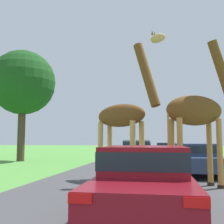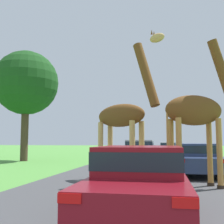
{
  "view_description": "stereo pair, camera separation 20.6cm",
  "coord_description": "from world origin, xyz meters",
  "px_view_note": "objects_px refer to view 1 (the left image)",
  "views": [
    {
      "loc": [
        0.6,
        -0.19,
        1.43
      ],
      "look_at": [
        -1.08,
        9.92,
        2.47
      ],
      "focal_mm": 45.0,
      "sensor_mm": 36.0,
      "label": 1
    },
    {
      "loc": [
        0.81,
        -0.16,
        1.43
      ],
      "look_at": [
        -1.08,
        9.92,
        2.47
      ],
      "focal_mm": 45.0,
      "sensor_mm": 36.0,
      "label": 2
    }
  ],
  "objects_px": {
    "car_queue_right": "(137,151)",
    "car_far_ahead": "(195,158)",
    "car_lead_maroon": "(145,178)",
    "giraffe_companion": "(199,111)",
    "tree_centre_back": "(23,83)",
    "giraffe_near_road": "(125,116)",
    "car_queue_left": "(166,149)"
  },
  "relations": [
    {
      "from": "giraffe_companion",
      "to": "car_lead_maroon",
      "type": "xyz_separation_m",
      "value": [
        -1.54,
        -3.45,
        -1.65
      ]
    },
    {
      "from": "giraffe_near_road",
      "to": "car_lead_maroon",
      "type": "xyz_separation_m",
      "value": [
        0.93,
        -4.38,
        -1.6
      ]
    },
    {
      "from": "giraffe_near_road",
      "to": "giraffe_companion",
      "type": "bearing_deg",
      "value": 102.36
    },
    {
      "from": "giraffe_companion",
      "to": "car_lead_maroon",
      "type": "height_order",
      "value": "giraffe_companion"
    },
    {
      "from": "giraffe_companion",
      "to": "car_queue_left",
      "type": "xyz_separation_m",
      "value": [
        -0.62,
        16.75,
        -1.65
      ]
    },
    {
      "from": "car_queue_right",
      "to": "giraffe_companion",
      "type": "bearing_deg",
      "value": -74.03
    },
    {
      "from": "car_lead_maroon",
      "to": "car_queue_left",
      "type": "height_order",
      "value": "car_lead_maroon"
    },
    {
      "from": "car_queue_right",
      "to": "giraffe_near_road",
      "type": "bearing_deg",
      "value": -88.78
    },
    {
      "from": "car_lead_maroon",
      "to": "car_queue_right",
      "type": "xyz_separation_m",
      "value": [
        -1.11,
        12.7,
        0.06
      ]
    },
    {
      "from": "giraffe_companion",
      "to": "car_queue_left",
      "type": "distance_m",
      "value": 16.85
    },
    {
      "from": "giraffe_near_road",
      "to": "giraffe_companion",
      "type": "xyz_separation_m",
      "value": [
        2.47,
        -0.92,
        0.05
      ]
    },
    {
      "from": "car_lead_maroon",
      "to": "tree_centre_back",
      "type": "bearing_deg",
      "value": 125.92
    },
    {
      "from": "car_far_ahead",
      "to": "giraffe_companion",
      "type": "bearing_deg",
      "value": -94.19
    },
    {
      "from": "car_queue_left",
      "to": "giraffe_companion",
      "type": "bearing_deg",
      "value": -87.88
    },
    {
      "from": "giraffe_near_road",
      "to": "car_queue_right",
      "type": "distance_m",
      "value": 8.47
    },
    {
      "from": "car_queue_right",
      "to": "car_queue_left",
      "type": "distance_m",
      "value": 7.77
    },
    {
      "from": "car_queue_left",
      "to": "car_far_ahead",
      "type": "xyz_separation_m",
      "value": [
        0.87,
        -13.39,
        -0.01
      ]
    },
    {
      "from": "giraffe_near_road",
      "to": "car_far_ahead",
      "type": "bearing_deg",
      "value": 164.82
    },
    {
      "from": "car_far_ahead",
      "to": "giraffe_near_road",
      "type": "bearing_deg",
      "value": -138.05
    },
    {
      "from": "giraffe_near_road",
      "to": "tree_centre_back",
      "type": "bearing_deg",
      "value": -102.37
    },
    {
      "from": "giraffe_near_road",
      "to": "car_queue_left",
      "type": "xyz_separation_m",
      "value": [
        1.85,
        15.83,
        -1.6
      ]
    },
    {
      "from": "giraffe_companion",
      "to": "tree_centre_back",
      "type": "height_order",
      "value": "tree_centre_back"
    },
    {
      "from": "giraffe_near_road",
      "to": "car_lead_maroon",
      "type": "height_order",
      "value": "giraffe_near_road"
    },
    {
      "from": "car_queue_right",
      "to": "tree_centre_back",
      "type": "relative_size",
      "value": 0.56
    },
    {
      "from": "giraffe_near_road",
      "to": "car_queue_left",
      "type": "bearing_deg",
      "value": -153.79
    },
    {
      "from": "car_lead_maroon",
      "to": "car_queue_right",
      "type": "bearing_deg",
      "value": 94.98
    },
    {
      "from": "giraffe_companion",
      "to": "car_lead_maroon",
      "type": "bearing_deg",
      "value": -47.38
    },
    {
      "from": "car_lead_maroon",
      "to": "car_queue_right",
      "type": "height_order",
      "value": "car_queue_right"
    },
    {
      "from": "car_queue_left",
      "to": "tree_centre_back",
      "type": "distance_m",
      "value": 13.49
    },
    {
      "from": "giraffe_companion",
      "to": "tree_centre_back",
      "type": "relative_size",
      "value": 0.64
    },
    {
      "from": "car_queue_right",
      "to": "car_far_ahead",
      "type": "bearing_deg",
      "value": -63.81
    },
    {
      "from": "car_queue_right",
      "to": "car_far_ahead",
      "type": "height_order",
      "value": "car_queue_right"
    }
  ]
}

